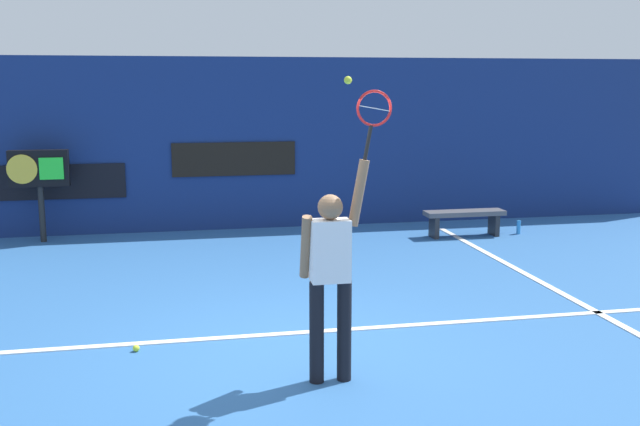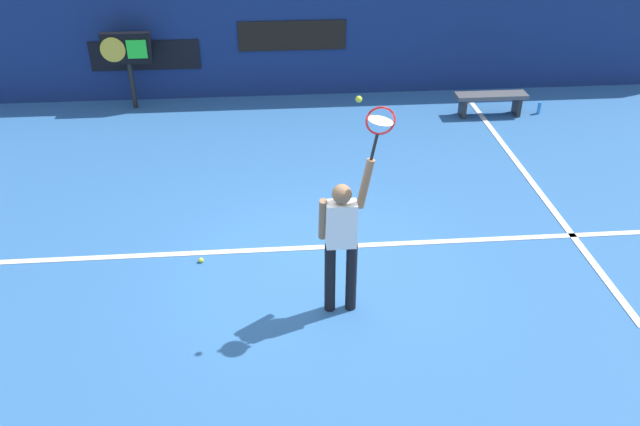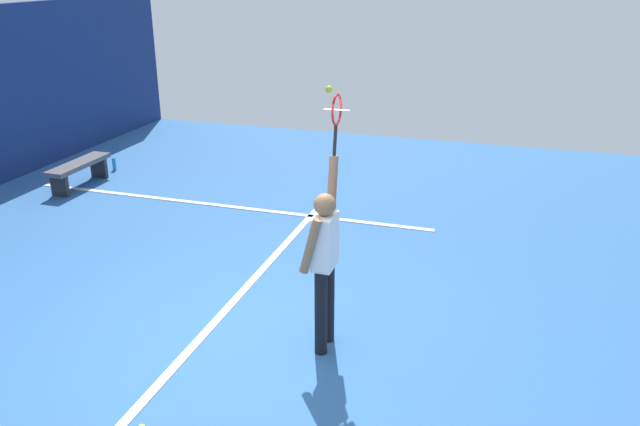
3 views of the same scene
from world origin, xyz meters
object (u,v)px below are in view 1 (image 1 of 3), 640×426
Objects in this scene: scoreboard_clock at (39,172)px; court_bench at (464,217)px; tennis_racket at (374,112)px; tennis_ball at (348,80)px; spare_ball at (136,348)px; tennis_player at (330,271)px; water_bottle at (519,227)px.

scoreboard_clock is 7.20m from court_bench.
court_bench is at bearing -7.90° from scoreboard_clock.
tennis_racket is 0.45× the size of court_bench.
tennis_ball is 7.05m from court_bench.
spare_ball is (-1.88, 1.09, -2.62)m from tennis_ball.
tennis_player is at bearing 179.34° from tennis_racket.
tennis_racket is 9.17× the size of spare_ball.
court_bench is at bearing 57.61° from tennis_player.
court_bench is 1.04m from water_bottle.
tennis_ball is (0.15, 0.01, 1.64)m from tennis_player.
tennis_racket is 9.17× the size of tennis_ball.
tennis_player reaches higher than water_bottle.
court_bench reaches higher than spare_ball.
scoreboard_clock reaches higher than spare_ball.
scoreboard_clock is 6.41× the size of water_bottle.
tennis_ball is 0.28× the size of water_bottle.
water_bottle is at bearing 0.00° from court_bench.
tennis_player reaches higher than spare_ball.
water_bottle is 7.85m from spare_ball.
spare_ball is (-2.11, 1.09, -2.35)m from tennis_racket.
scoreboard_clock is at bearing 173.08° from water_bottle.
tennis_racket is at bearing -27.46° from spare_ball.
tennis_racket is 7.80m from scoreboard_clock.
tennis_ball reaches higher than water_bottle.
scoreboard_clock is 5.96m from spare_ball.
scoreboard_clock is at bearing 172.10° from court_bench.
court_bench is at bearing 58.66° from tennis_ball.
tennis_racket is 0.41× the size of scoreboard_clock.
tennis_racket is 7.46m from water_bottle.
tennis_player is at bearing -129.12° from water_bottle.
court_bench is (7.08, -0.98, -0.84)m from scoreboard_clock.
court_bench is (3.24, 5.69, -2.05)m from tennis_racket.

